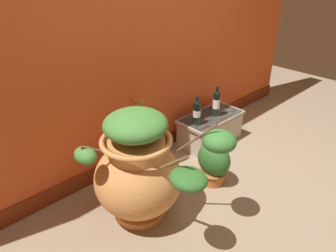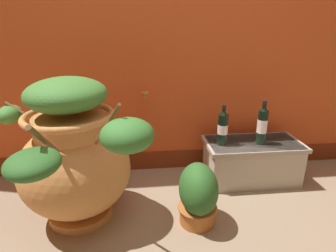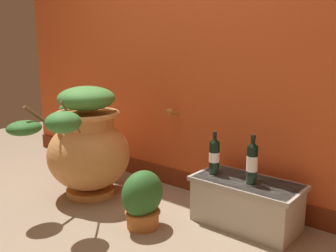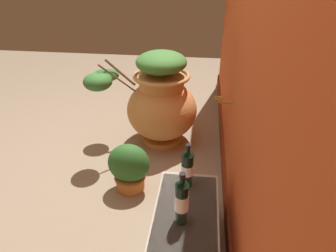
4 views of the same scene
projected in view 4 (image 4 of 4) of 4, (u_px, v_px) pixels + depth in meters
name	position (u px, v px, depth m)	size (l,w,h in m)	color
ground_plane	(86.00, 178.00, 2.27)	(7.00, 7.00, 0.00)	gray
back_wall	(268.00, 8.00, 1.50)	(4.40, 0.33, 2.60)	#D15123
terracotta_urn	(160.00, 101.00, 2.56)	(0.85, 0.95, 0.87)	#D68E4C
stone_ledge	(185.00, 233.00, 1.60)	(0.71, 0.36, 0.31)	beige
wine_bottle_left	(187.00, 167.00, 1.68)	(0.07, 0.07, 0.29)	black
wine_bottle_middle	(182.00, 200.00, 1.43)	(0.07, 0.07, 0.32)	black
potted_shrub	(129.00, 167.00, 2.08)	(0.24, 0.31, 0.38)	#C17033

